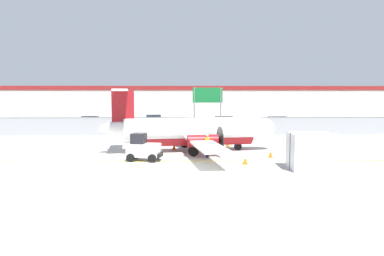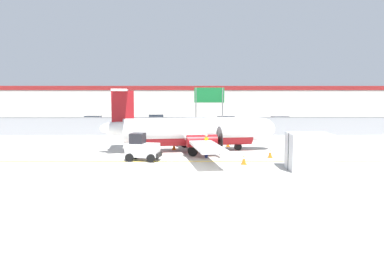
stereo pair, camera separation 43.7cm
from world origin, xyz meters
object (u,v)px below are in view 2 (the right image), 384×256
at_px(cargo_container, 309,152).
at_px(baggage_tug, 142,148).
at_px(traffic_cone_near_right, 244,160).
at_px(highway_sign, 209,99).
at_px(parked_car_3, 281,122).
at_px(ground_crew_worker, 206,144).
at_px(commuter_airplane, 195,132).
at_px(parked_car_2, 225,122).
at_px(traffic_cone_far_right, 174,146).
at_px(traffic_cone_near_left, 270,153).
at_px(traffic_cone_far_left, 228,143).
at_px(parked_car_1, 157,120).
at_px(parked_car_0, 92,121).

bearing_deg(cargo_container, baggage_tug, 165.18).
distance_m(traffic_cone_near_right, highway_sign, 19.80).
xyz_separation_m(baggage_tug, parked_car_3, (16.07, 24.53, 0.04)).
relative_size(baggage_tug, ground_crew_worker, 1.46).
distance_m(commuter_airplane, ground_crew_worker, 2.99).
xyz_separation_m(parked_car_2, highway_sign, (-2.69, -7.05, 3.24)).
distance_m(traffic_cone_far_right, parked_car_2, 21.22).
bearing_deg(parked_car_3, traffic_cone_near_left, -109.20).
height_order(traffic_cone_far_left, parked_car_1, parked_car_1).
relative_size(baggage_tug, parked_car_0, 0.59).
distance_m(baggage_tug, parked_car_3, 29.32).
bearing_deg(parked_car_2, commuter_airplane, 69.63).
bearing_deg(parked_car_3, ground_crew_worker, -118.92).
xyz_separation_m(traffic_cone_far_right, parked_car_0, (-12.67, 21.14, 0.58)).
bearing_deg(traffic_cone_far_left, cargo_container, -69.05).
bearing_deg(traffic_cone_far_right, parked_car_0, 120.94).
bearing_deg(traffic_cone_near_right, parked_car_2, 86.59).
height_order(traffic_cone_near_left, highway_sign, highway_sign).
bearing_deg(ground_crew_worker, traffic_cone_near_right, -25.93).
xyz_separation_m(traffic_cone_far_left, parked_car_3, (9.44, 17.99, 0.58)).
relative_size(ground_crew_worker, parked_car_3, 0.40).
height_order(cargo_container, highway_sign, highway_sign).
bearing_deg(parked_car_0, ground_crew_worker, 120.42).
height_order(traffic_cone_far_right, parked_car_1, parked_car_1).
height_order(baggage_tug, traffic_cone_far_right, baggage_tug).
height_order(baggage_tug, highway_sign, highway_sign).
bearing_deg(parked_car_1, ground_crew_worker, -84.42).
xyz_separation_m(baggage_tug, parked_car_0, (-10.70, 25.92, 0.04)).
distance_m(ground_crew_worker, cargo_container, 7.26).
height_order(commuter_airplane, cargo_container, commuter_airplane).
height_order(commuter_airplane, traffic_cone_far_left, commuter_airplane).
xyz_separation_m(traffic_cone_far_left, parked_car_2, (1.71, 18.47, 0.58)).
relative_size(commuter_airplane, cargo_container, 6.50).
relative_size(cargo_container, parked_car_0, 0.58).
xyz_separation_m(traffic_cone_near_left, traffic_cone_far_left, (-2.41, 5.55, 0.00)).
relative_size(traffic_cone_far_left, parked_car_2, 0.15).
distance_m(commuter_airplane, parked_car_0, 26.30).
relative_size(baggage_tug, traffic_cone_near_right, 3.89).
bearing_deg(traffic_cone_near_left, parked_car_1, 110.90).
height_order(cargo_container, traffic_cone_near_left, cargo_container).
xyz_separation_m(commuter_airplane, parked_car_2, (4.63, 21.08, -0.71)).
relative_size(traffic_cone_near_left, parked_car_1, 0.15).
bearing_deg(highway_sign, traffic_cone_near_right, -86.70).
xyz_separation_m(cargo_container, parked_car_0, (-21.04, 29.07, -0.21)).
bearing_deg(parked_car_2, parked_car_0, -10.73).
height_order(parked_car_1, highway_sign, highway_sign).
xyz_separation_m(commuter_airplane, highway_sign, (1.93, 14.04, 2.54)).
bearing_deg(cargo_container, highway_sign, 104.64).
height_order(commuter_airplane, parked_car_3, commuter_airplane).
xyz_separation_m(ground_crew_worker, parked_car_0, (-15.16, 24.82, -0.06)).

